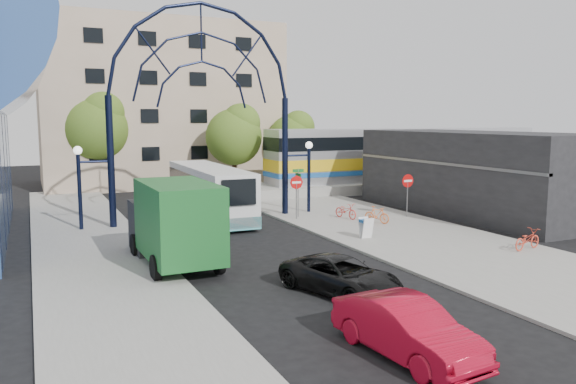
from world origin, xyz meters
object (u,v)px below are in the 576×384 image
sandwich_board (366,225)px  bike_near_b (377,215)px  city_bus (209,191)px  bike_far_a (527,239)px  train_car (408,153)px  bike_near_a (346,211)px  street_name_sign (298,183)px  green_truck (173,223)px  tree_north_c (293,136)px  do_not_enter_sign (408,185)px  black_suv (341,275)px  tree_north_a (236,134)px  tree_north_b (98,125)px  red_sedan (407,329)px  stop_sign (296,186)px  gateway_arch (202,68)px

sandwich_board → bike_near_b: 4.05m
city_bus → bike_far_a: bearing=-53.6°
train_car → bike_near_a: train_car is taller
street_name_sign → green_truck: green_truck is taller
sandwich_board → bike_near_a: sandwich_board is taller
tree_north_c → bike_far_a: (-1.41, -26.93, -3.70)m
do_not_enter_sign → black_suv: bearing=-134.9°
city_bus → black_suv: 15.90m
tree_north_c → bike_far_a: tree_north_c is taller
street_name_sign → train_car: 17.55m
bike_near_a → bike_near_b: size_ratio=1.11×
tree_north_c → bike_near_b: (-3.86, -18.90, -3.70)m
tree_north_a → green_truck: (-9.92, -20.48, -2.91)m
bike_far_a → city_bus: bearing=24.9°
tree_north_b → red_sedan: size_ratio=1.84×
bike_near_a → stop_sign: bearing=147.3°
tree_north_c → black_suv: size_ratio=1.47×
city_bus → do_not_enter_sign: bearing=-25.7°
train_car → tree_north_c: 9.95m
do_not_enter_sign → bike_far_a: do_not_enter_sign is taller
gateway_arch → bike_far_a: gateway_arch is taller
city_bus → bike_near_b: 9.87m
red_sedan → bike_far_a: (11.40, 6.67, -0.14)m
street_name_sign → green_truck: size_ratio=0.41×
tree_north_c → black_suv: tree_north_c is taller
green_truck → sandwich_board: bearing=2.5°
stop_sign → bike_far_a: (5.91, -11.00, -1.42)m
bike_near_a → bike_far_a: bike_far_a is taller
gateway_arch → tree_north_b: (-3.88, 15.93, -3.29)m
bike_near_a → bike_far_a: bearing=-84.1°
black_suv → bike_near_b: size_ratio=2.89×
gateway_arch → bike_near_a: size_ratio=8.04×
green_truck → bike_near_b: size_ratio=4.43×
gateway_arch → street_name_sign: 8.38m
city_bus → gateway_arch: bearing=-116.8°
do_not_enter_sign → tree_north_b: bearing=126.7°
sandwich_board → tree_north_b: bearing=111.6°
green_truck → bike_far_a: 15.22m
green_truck → tree_north_c: bearing=54.0°
tree_north_c → green_truck: bearing=-125.3°
tree_north_a → black_suv: 27.46m
bike_far_a → train_car: bearing=-34.2°
train_car → black_suv: train_car is taller
gateway_arch → bike_near_b: bearing=-31.0°
stop_sign → bike_near_a: bearing=-20.6°
tree_north_c → bike_far_a: 27.22m
tree_north_a → tree_north_b: bearing=158.2°
tree_north_a → city_bus: bearing=-117.1°
tree_north_c → bike_near_a: (-4.66, -16.93, -3.71)m
red_sedan → black_suv: bearing=72.2°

